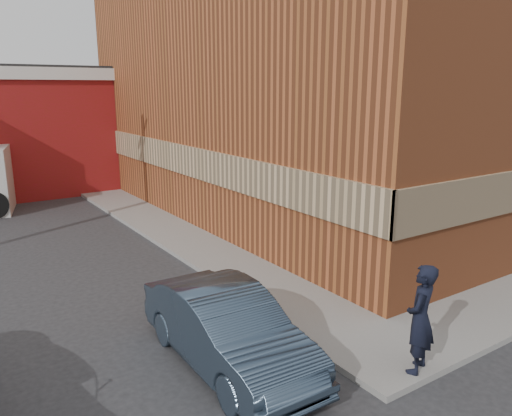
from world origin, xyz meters
TOP-DOWN VIEW (x-y plane):
  - ground at (0.00, 0.00)m, footprint 90.00×90.00m
  - brick_building at (8.50, 9.00)m, footprint 14.25×18.25m
  - sidewalk_west at (0.60, 9.00)m, footprint 1.80×18.00m
  - man at (0.48, -1.55)m, footprint 0.79×0.67m
  - sedan at (-1.94, 0.50)m, footprint 1.49×4.14m

SIDE VIEW (x-z plane):
  - ground at x=0.00m, z-range 0.00..0.00m
  - sidewalk_west at x=0.60m, z-range 0.00..0.12m
  - sedan at x=-1.94m, z-range 0.00..1.36m
  - man at x=0.48m, z-range 0.12..1.97m
  - brick_building at x=8.50m, z-range 0.00..9.36m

